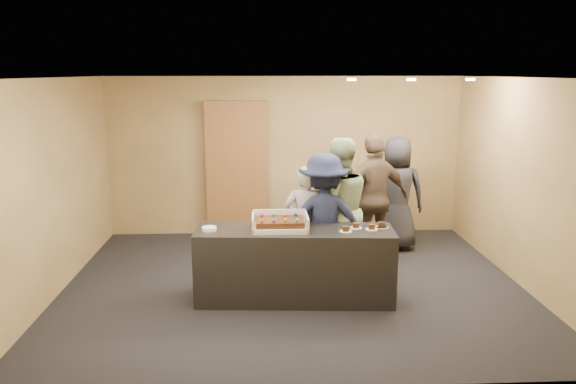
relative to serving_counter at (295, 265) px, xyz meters
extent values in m
plane|color=black|center=(0.01, 0.49, -0.45)|extent=(6.00, 6.00, 0.00)
plane|color=silver|center=(0.01, 0.49, 2.25)|extent=(6.00, 6.00, 0.00)
cube|color=olive|center=(0.01, 2.99, 0.90)|extent=(6.00, 0.04, 2.70)
cube|color=olive|center=(0.01, -2.01, 0.90)|extent=(6.00, 0.04, 2.70)
cube|color=olive|center=(-2.99, 0.49, 0.90)|extent=(0.04, 5.00, 2.70)
cube|color=olive|center=(3.01, 0.49, 0.90)|extent=(0.04, 5.00, 2.70)
cube|color=black|center=(0.00, 0.00, 0.00)|extent=(2.44, 0.85, 0.90)
cube|color=brown|center=(-0.81, 2.90, 0.70)|extent=(1.05, 0.15, 2.30)
cube|color=white|center=(-0.18, 0.00, 0.48)|extent=(0.65, 0.45, 0.06)
cube|color=white|center=(-0.51, 0.00, 0.54)|extent=(0.02, 0.45, 0.18)
cube|color=white|center=(0.15, 0.00, 0.54)|extent=(0.02, 0.45, 0.18)
cube|color=white|center=(-0.18, 0.23, 0.55)|extent=(0.65, 0.02, 0.20)
cube|color=#391A0D|center=(-0.18, 0.00, 0.54)|extent=(0.57, 0.39, 0.07)
sphere|color=#DD1A4A|center=(-0.40, 0.14, 0.60)|extent=(0.04, 0.04, 0.04)
sphere|color=green|center=(-0.26, 0.14, 0.60)|extent=(0.04, 0.04, 0.04)
sphere|color=orange|center=(-0.12, 0.14, 0.60)|extent=(0.04, 0.04, 0.04)
sphere|color=#172DC3|center=(0.02, 0.14, 0.60)|extent=(0.04, 0.04, 0.04)
sphere|color=#F33B14|center=(-0.40, -0.14, 0.60)|extent=(0.04, 0.04, 0.04)
sphere|color=purple|center=(-0.26, -0.14, 0.60)|extent=(0.04, 0.04, 0.04)
sphere|color=orange|center=(-0.12, -0.14, 0.60)|extent=(0.04, 0.04, 0.04)
sphere|color=#28CC7B|center=(0.02, -0.14, 0.60)|extent=(0.04, 0.04, 0.04)
cylinder|color=white|center=(-1.03, 0.00, 0.47)|extent=(0.18, 0.18, 0.04)
cylinder|color=white|center=(0.60, -0.13, 0.45)|extent=(0.15, 0.15, 0.01)
cube|color=#391A0D|center=(0.60, -0.13, 0.49)|extent=(0.07, 0.06, 0.06)
cylinder|color=white|center=(0.75, 0.02, 0.45)|extent=(0.15, 0.15, 0.01)
cube|color=#391A0D|center=(0.75, 0.02, 0.49)|extent=(0.07, 0.06, 0.06)
cylinder|color=white|center=(0.93, -0.06, 0.45)|extent=(0.15, 0.15, 0.01)
cube|color=#391A0D|center=(0.93, -0.06, 0.49)|extent=(0.07, 0.06, 0.06)
cylinder|color=white|center=(1.07, 0.04, 0.45)|extent=(0.15, 0.15, 0.01)
cube|color=#391A0D|center=(1.07, 0.04, 0.49)|extent=(0.07, 0.06, 0.06)
cylinder|color=white|center=(1.08, 0.02, 0.45)|extent=(0.15, 0.15, 0.01)
cube|color=#391A0D|center=(1.08, 0.02, 0.49)|extent=(0.07, 0.06, 0.06)
imported|color=#9E9EA3|center=(0.18, 0.53, 0.35)|extent=(0.63, 0.46, 1.60)
imported|color=#99AE7F|center=(0.61, 0.68, 0.52)|extent=(1.05, 0.88, 1.94)
imported|color=#1B203A|center=(0.40, 0.45, 0.43)|extent=(1.16, 0.69, 1.76)
imported|color=brown|center=(1.25, 1.41, 0.50)|extent=(1.21, 0.82, 1.90)
imported|color=#27272C|center=(1.72, 1.98, 0.45)|extent=(0.91, 0.62, 1.80)
cylinder|color=#FFEAC6|center=(0.81, 0.99, 2.22)|extent=(0.12, 0.12, 0.03)
cylinder|color=#FFEAC6|center=(1.61, 0.99, 2.22)|extent=(0.12, 0.12, 0.03)
cylinder|color=#FFEAC6|center=(2.41, 0.99, 2.22)|extent=(0.12, 0.12, 0.03)
camera|label=1|loc=(-0.40, -6.53, 2.32)|focal=35.00mm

